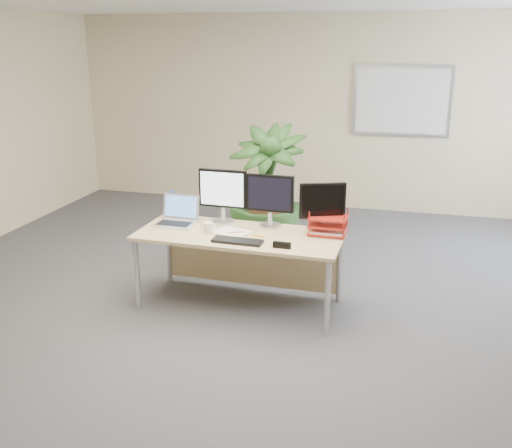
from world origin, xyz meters
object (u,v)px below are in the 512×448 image
(monitor_left, at_px, (223,193))
(monitor_right, at_px, (270,197))
(floor_plant, at_px, (266,202))
(laptop, at_px, (177,217))
(desk, at_px, (243,245))

(monitor_left, distance_m, monitor_right, 0.45)
(floor_plant, height_order, laptop, floor_plant)
(desk, height_order, monitor_left, monitor_left)
(floor_plant, xyz_separation_m, laptop, (-0.67, -0.74, 0.01))
(monitor_left, bearing_deg, floor_plant, 66.56)
(monitor_left, distance_m, laptop, 0.48)
(monitor_left, height_order, laptop, monitor_left)
(monitor_right, bearing_deg, desk, -143.23)
(floor_plant, bearing_deg, monitor_left, -113.44)
(monitor_right, height_order, laptop, monitor_right)
(desk, relative_size, monitor_right, 3.78)
(monitor_left, xyz_separation_m, laptop, (-0.41, -0.13, -0.23))
(monitor_right, bearing_deg, monitor_left, 179.21)
(floor_plant, distance_m, laptop, 1.00)
(desk, xyz_separation_m, laptop, (-0.65, 0.04, 0.21))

